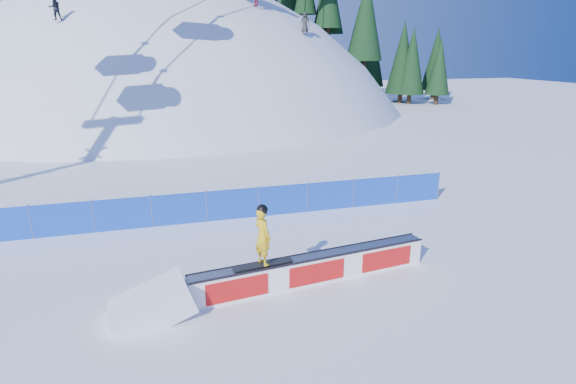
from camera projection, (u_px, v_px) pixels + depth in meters
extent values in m
plane|color=white|center=(189.00, 280.00, 12.75)|extent=(160.00, 160.00, 0.00)
sphere|color=white|center=(176.00, 251.00, 56.71)|extent=(64.00, 64.00, 64.00)
cylinder|color=#2F2013|center=(280.00, 11.00, 54.87)|extent=(0.50, 0.50, 1.40)
cylinder|color=#2F2013|center=(314.00, 18.00, 49.02)|extent=(0.50, 0.50, 1.40)
cylinder|color=#2F2013|center=(303.00, 27.00, 56.19)|extent=(0.50, 0.50, 1.40)
cylinder|color=#2F2013|center=(319.00, 34.00, 55.25)|extent=(0.50, 0.50, 1.40)
cylinder|color=#2F2013|center=(331.00, 35.00, 52.40)|extent=(0.50, 0.50, 1.40)
cylinder|color=#2F2013|center=(347.00, 51.00, 53.44)|extent=(0.50, 0.50, 1.40)
cone|color=black|center=(349.00, 5.00, 51.90)|extent=(3.99, 3.99, 9.07)
cylinder|color=#2F2013|center=(353.00, 73.00, 58.62)|extent=(0.50, 0.50, 1.40)
cone|color=black|center=(355.00, 28.00, 56.95)|extent=(4.36, 4.36, 9.90)
cylinder|color=#2F2013|center=(356.00, 78.00, 59.06)|extent=(0.50, 0.50, 1.40)
cone|color=black|center=(357.00, 44.00, 57.76)|extent=(3.25, 3.25, 7.40)
cylinder|color=#2F2013|center=(399.00, 98.00, 55.14)|extent=(0.50, 0.50, 1.40)
cone|color=black|center=(401.00, 68.00, 54.03)|extent=(2.69, 2.69, 6.12)
cylinder|color=#2F2013|center=(393.00, 95.00, 59.00)|extent=(0.50, 0.50, 1.40)
cone|color=black|center=(396.00, 52.00, 57.34)|extent=(4.31, 4.31, 9.79)
cylinder|color=#2F2013|center=(408.00, 96.00, 58.01)|extent=(0.50, 0.50, 1.40)
cone|color=black|center=(411.00, 54.00, 56.45)|extent=(4.03, 4.03, 9.17)
cylinder|color=#2F2013|center=(426.00, 98.00, 56.08)|extent=(0.50, 0.50, 1.40)
cone|color=black|center=(429.00, 62.00, 54.78)|extent=(3.26, 3.26, 7.41)
cylinder|color=#2F2013|center=(438.00, 97.00, 57.18)|extent=(0.50, 0.50, 1.40)
cone|color=black|center=(442.00, 59.00, 55.77)|extent=(3.58, 3.58, 8.15)
cube|color=#1543BC|center=(180.00, 209.00, 16.69)|extent=(22.00, 0.03, 1.20)
cylinder|color=#434E79|center=(30.00, 221.00, 15.39)|extent=(0.05, 0.05, 1.30)
cylinder|color=#434E79|center=(93.00, 216.00, 15.90)|extent=(0.05, 0.05, 1.30)
cylinder|color=#434E79|center=(152.00, 210.00, 16.42)|extent=(0.05, 0.05, 1.30)
cylinder|color=#434E79|center=(207.00, 205.00, 16.94)|extent=(0.05, 0.05, 1.30)
cylinder|color=#434E79|center=(259.00, 201.00, 17.46)|extent=(0.05, 0.05, 1.30)
cylinder|color=#434E79|center=(307.00, 197.00, 17.97)|extent=(0.05, 0.05, 1.30)
cylinder|color=#434E79|center=(354.00, 192.00, 18.49)|extent=(0.05, 0.05, 1.30)
cylinder|color=#434E79|center=(397.00, 189.00, 19.01)|extent=(0.05, 0.05, 1.30)
cylinder|color=#434E79|center=(438.00, 185.00, 19.53)|extent=(0.05, 0.05, 1.30)
cube|color=white|center=(314.00, 270.00, 12.53)|extent=(7.00, 1.29, 0.79)
cube|color=gray|center=(314.00, 256.00, 12.40)|extent=(6.94, 1.31, 0.04)
cube|color=black|center=(318.00, 259.00, 12.20)|extent=(6.95, 0.88, 0.05)
cube|color=black|center=(310.00, 253.00, 12.60)|extent=(6.95, 0.88, 0.05)
cube|color=red|center=(317.00, 273.00, 12.33)|extent=(6.60, 0.83, 0.59)
cube|color=red|center=(310.00, 266.00, 12.73)|extent=(6.60, 0.83, 0.59)
cube|color=black|center=(263.00, 264.00, 11.84)|extent=(1.63, 0.49, 0.03)
imported|color=gold|center=(263.00, 236.00, 11.60)|extent=(0.56, 0.67, 1.56)
sphere|color=black|center=(262.00, 210.00, 11.38)|extent=(0.29, 0.29, 0.29)
imported|color=black|center=(55.00, 8.00, 31.21)|extent=(0.99, 0.91, 1.65)
imported|color=#262626|center=(305.00, 22.00, 38.37)|extent=(0.88, 0.64, 1.65)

